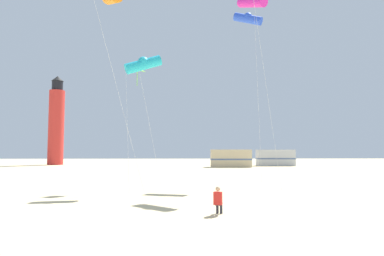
{
  "coord_description": "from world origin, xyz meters",
  "views": [
    {
      "loc": [
        0.37,
        -7.51,
        2.6
      ],
      "look_at": [
        1.08,
        13.32,
        4.07
      ],
      "focal_mm": 30.41,
      "sensor_mm": 36.0,
      "label": 1
    }
  ],
  "objects_px": {
    "kite_flyer_standing": "(218,200)",
    "rv_van_tan": "(231,158)",
    "kite_tube_cyan": "(143,64)",
    "kite_tube_magenta": "(252,2)",
    "lighthouse_distant": "(56,123)",
    "rv_van_silver": "(275,158)",
    "kite_diamond_lime": "(138,74)",
    "kite_tube_blue": "(248,19)"
  },
  "relations": [
    {
      "from": "kite_tube_cyan",
      "to": "kite_tube_magenta",
      "type": "bearing_deg",
      "value": 5.03
    },
    {
      "from": "rv_van_silver",
      "to": "lighthouse_distant",
      "type": "bearing_deg",
      "value": 172.21
    },
    {
      "from": "kite_flyer_standing",
      "to": "kite_tube_blue",
      "type": "bearing_deg",
      "value": -91.69
    },
    {
      "from": "kite_flyer_standing",
      "to": "kite_tube_magenta",
      "type": "bearing_deg",
      "value": -96.23
    },
    {
      "from": "kite_flyer_standing",
      "to": "kite_tube_blue",
      "type": "distance_m",
      "value": 18.97
    },
    {
      "from": "kite_tube_blue",
      "to": "rv_van_tan",
      "type": "relative_size",
      "value": 2.21
    },
    {
      "from": "kite_tube_cyan",
      "to": "lighthouse_distant",
      "type": "relative_size",
      "value": 0.54
    },
    {
      "from": "kite_tube_magenta",
      "to": "kite_tube_blue",
      "type": "relative_size",
      "value": 0.95
    },
    {
      "from": "kite_flyer_standing",
      "to": "lighthouse_distant",
      "type": "height_order",
      "value": "lighthouse_distant"
    },
    {
      "from": "rv_van_silver",
      "to": "kite_diamond_lime",
      "type": "bearing_deg",
      "value": -120.53
    },
    {
      "from": "rv_van_tan",
      "to": "rv_van_silver",
      "type": "bearing_deg",
      "value": 29.59
    },
    {
      "from": "kite_diamond_lime",
      "to": "rv_van_tan",
      "type": "bearing_deg",
      "value": 68.84
    },
    {
      "from": "kite_flyer_standing",
      "to": "rv_van_tan",
      "type": "xyz_separation_m",
      "value": [
        6.46,
        38.49,
        0.78
      ]
    },
    {
      "from": "kite_tube_blue",
      "to": "lighthouse_distant",
      "type": "relative_size",
      "value": 0.86
    },
    {
      "from": "kite_diamond_lime",
      "to": "kite_tube_magenta",
      "type": "distance_m",
      "value": 9.5
    },
    {
      "from": "kite_flyer_standing",
      "to": "kite_tube_cyan",
      "type": "xyz_separation_m",
      "value": [
        -4.03,
        7.85,
        7.72
      ]
    },
    {
      "from": "kite_tube_cyan",
      "to": "rv_van_silver",
      "type": "xyz_separation_m",
      "value": [
        18.95,
        34.96,
        -6.94
      ]
    },
    {
      "from": "kite_tube_cyan",
      "to": "lighthouse_distant",
      "type": "bearing_deg",
      "value": 117.36
    },
    {
      "from": "kite_diamond_lime",
      "to": "lighthouse_distant",
      "type": "relative_size",
      "value": 0.52
    },
    {
      "from": "kite_tube_magenta",
      "to": "rv_van_silver",
      "type": "xyz_separation_m",
      "value": [
        11.5,
        34.31,
        -11.63
      ]
    },
    {
      "from": "rv_van_tan",
      "to": "rv_van_silver",
      "type": "distance_m",
      "value": 9.5
    },
    {
      "from": "kite_tube_magenta",
      "to": "rv_van_tan",
      "type": "bearing_deg",
      "value": 84.21
    },
    {
      "from": "kite_tube_blue",
      "to": "lighthouse_distant",
      "type": "distance_m",
      "value": 46.1
    },
    {
      "from": "lighthouse_distant",
      "to": "rv_van_tan",
      "type": "xyz_separation_m",
      "value": [
        31.45,
        -9.87,
        -6.45
      ]
    },
    {
      "from": "kite_tube_magenta",
      "to": "lighthouse_distant",
      "type": "relative_size",
      "value": 0.82
    },
    {
      "from": "kite_flyer_standing",
      "to": "kite_diamond_lime",
      "type": "xyz_separation_m",
      "value": [
        -4.63,
        9.82,
        7.54
      ]
    },
    {
      "from": "kite_diamond_lime",
      "to": "rv_van_tan",
      "type": "relative_size",
      "value": 1.33
    },
    {
      "from": "lighthouse_distant",
      "to": "rv_van_silver",
      "type": "height_order",
      "value": "lighthouse_distant"
    },
    {
      "from": "kite_tube_blue",
      "to": "rv_van_tan",
      "type": "bearing_deg",
      "value": 84.67
    },
    {
      "from": "kite_tube_blue",
      "to": "rv_van_silver",
      "type": "relative_size",
      "value": 2.24
    },
    {
      "from": "kite_tube_cyan",
      "to": "rv_van_tan",
      "type": "height_order",
      "value": "kite_tube_cyan"
    },
    {
      "from": "kite_flyer_standing",
      "to": "lighthouse_distant",
      "type": "xyz_separation_m",
      "value": [
        -24.99,
        48.36,
        7.22
      ]
    },
    {
      "from": "kite_flyer_standing",
      "to": "rv_van_tan",
      "type": "bearing_deg",
      "value": -83.86
    },
    {
      "from": "kite_tube_magenta",
      "to": "kite_tube_cyan",
      "type": "xyz_separation_m",
      "value": [
        -7.45,
        -0.66,
        -4.68
      ]
    },
    {
      "from": "kite_tube_magenta",
      "to": "kite_diamond_lime",
      "type": "bearing_deg",
      "value": 170.76
    },
    {
      "from": "kite_tube_magenta",
      "to": "kite_flyer_standing",
      "type": "bearing_deg",
      "value": -111.91
    },
    {
      "from": "kite_tube_blue",
      "to": "rv_van_silver",
      "type": "bearing_deg",
      "value": 69.99
    },
    {
      "from": "kite_tube_magenta",
      "to": "lighthouse_distant",
      "type": "height_order",
      "value": "lighthouse_distant"
    },
    {
      "from": "kite_tube_cyan",
      "to": "lighthouse_distant",
      "type": "distance_m",
      "value": 45.61
    },
    {
      "from": "kite_tube_magenta",
      "to": "lighthouse_distant",
      "type": "distance_m",
      "value": 49.21
    },
    {
      "from": "kite_tube_cyan",
      "to": "rv_van_tan",
      "type": "distance_m",
      "value": 33.12
    },
    {
      "from": "kite_diamond_lime",
      "to": "kite_tube_cyan",
      "type": "relative_size",
      "value": 0.96
    }
  ]
}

